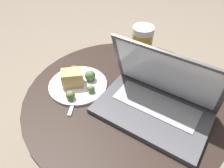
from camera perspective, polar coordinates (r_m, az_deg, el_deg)
The scene contains 5 objects.
table at distance 0.88m, azimuth 3.12°, elevation -10.26°, with size 0.71×0.71×0.57m.
laptop at distance 0.70m, azimuth 11.43°, elevation -4.10°, with size 0.37×0.25×0.22m.
beer_glass at distance 0.84m, azimuth 7.67°, elevation 9.01°, with size 0.08×0.08×0.18m.
snack_plate at distance 0.80m, azimuth -9.07°, elevation 0.60°, with size 0.21×0.21×0.07m.
fork at distance 0.78m, azimuth -9.33°, elevation -2.67°, with size 0.11×0.15×0.00m.
Camera 1 is at (0.31, -0.45, 1.11)m, focal length 35.00 mm.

